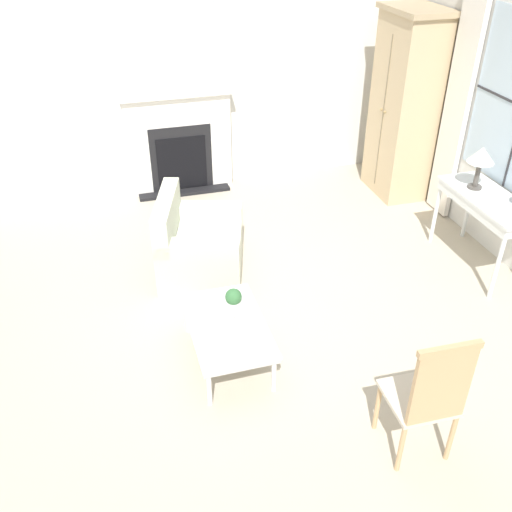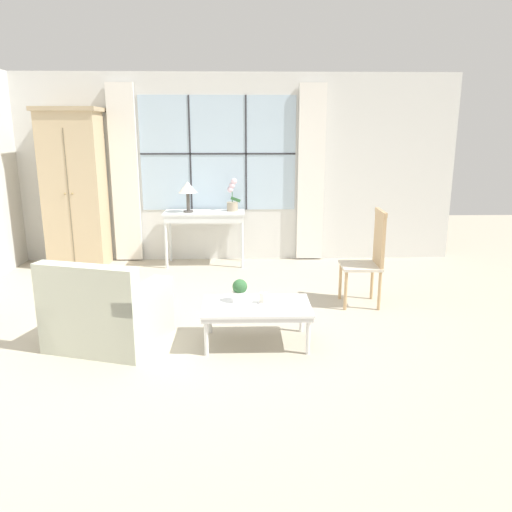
{
  "view_description": "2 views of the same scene",
  "coord_description": "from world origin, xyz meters",
  "views": [
    {
      "loc": [
        4.05,
        -1.0,
        3.42
      ],
      "look_at": [
        0.42,
        0.05,
        0.97
      ],
      "focal_mm": 40.0,
      "sensor_mm": 36.0,
      "label": 1
    },
    {
      "loc": [
        0.35,
        -4.64,
        1.98
      ],
      "look_at": [
        0.48,
        -0.01,
        0.81
      ],
      "focal_mm": 35.0,
      "sensor_mm": 36.0,
      "label": 2
    }
  ],
  "objects": [
    {
      "name": "side_chair_wooden",
      "position": [
        1.82,
        0.84,
        0.61
      ],
      "size": [
        0.45,
        0.45,
        1.11
      ],
      "color": "beige",
      "rests_on": "ground_plane"
    },
    {
      "name": "pillar_candle",
      "position": [
        0.55,
        -0.17,
        0.43
      ],
      "size": [
        0.11,
        0.11,
        0.11
      ],
      "color": "silver",
      "rests_on": "coffee_table"
    },
    {
      "name": "ground_plane",
      "position": [
        0.0,
        0.0,
        0.0
      ],
      "size": [
        14.0,
        14.0,
        0.0
      ],
      "primitive_type": "plane",
      "color": "#B2A893"
    },
    {
      "name": "console_table",
      "position": [
        -0.21,
        2.69,
        0.71
      ],
      "size": [
        1.19,
        0.5,
        0.81
      ],
      "color": "silver",
      "rests_on": "ground_plane"
    },
    {
      "name": "armoire",
      "position": [
        -2.07,
        2.68,
        1.15
      ],
      "size": [
        0.89,
        0.6,
        2.29
      ],
      "color": "tan",
      "rests_on": "ground_plane"
    },
    {
      "name": "wall_back_windowed",
      "position": [
        0.0,
        3.02,
        1.4
      ],
      "size": [
        7.2,
        0.14,
        2.8
      ],
      "color": "silver",
      "rests_on": "ground_plane"
    },
    {
      "name": "table_lamp",
      "position": [
        -0.44,
        2.65,
        1.15
      ],
      "size": [
        0.27,
        0.27,
        0.45
      ],
      "color": "#4C4742",
      "rests_on": "console_table"
    },
    {
      "name": "armchair_upholstered",
      "position": [
        -0.93,
        -0.18,
        0.29
      ],
      "size": [
        1.16,
        1.06,
        0.85
      ],
      "color": "beige",
      "rests_on": "ground_plane"
    },
    {
      "name": "potted_orchid",
      "position": [
        0.21,
        2.76,
        0.99
      ],
      "size": [
        0.21,
        0.16,
        0.48
      ],
      "color": "tan",
      "rests_on": "console_table"
    },
    {
      "name": "coffee_table",
      "position": [
        0.48,
        -0.21,
        0.34
      ],
      "size": [
        1.02,
        0.62,
        0.39
      ],
      "color": "silver",
      "rests_on": "ground_plane"
    },
    {
      "name": "potted_plant_small",
      "position": [
        0.33,
        -0.12,
        0.5
      ],
      "size": [
        0.14,
        0.14,
        0.22
      ],
      "color": "white",
      "rests_on": "coffee_table"
    }
  ]
}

